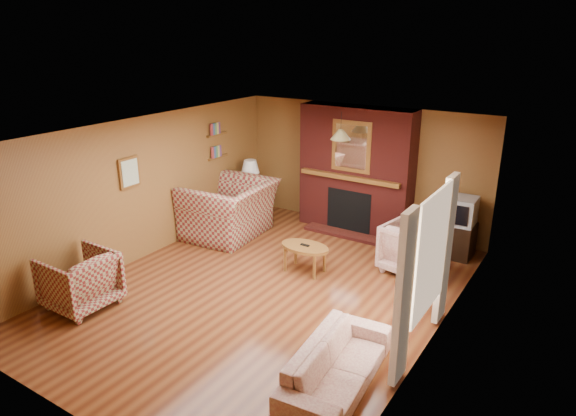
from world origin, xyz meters
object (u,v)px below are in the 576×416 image
Objects in this scene: table_lamp at (250,173)px; tv_stand at (457,240)px; plaid_armchair at (80,280)px; crt_tv at (460,211)px; floral_armchair at (414,248)px; plaid_loveseat at (230,209)px; floral_sofa at (337,365)px; side_table at (251,203)px; coffee_table at (305,249)px; fireplace at (356,171)px.

table_lamp is 1.04× the size of tv_stand.
crt_tv reaches higher than plaid_armchair.
plaid_loveseat is at bearing 16.42° from floral_armchair.
floral_sofa is (3.85, 0.41, -0.14)m from plaid_armchair.
floral_armchair is at bearing -0.33° from floral_sofa.
crt_tv reaches higher than plaid_loveseat.
plaid_loveseat is 2.66× the size of tv_stand.
crt_tv is at bearing 4.74° from side_table.
floral_sofa is 2.19× the size of coffee_table.
coffee_table is (-1.75, 2.24, 0.13)m from floral_sofa.
floral_armchair is 1.45× the size of table_lamp.
plaid_armchair is at bearing -112.24° from fireplace.
floral_armchair is at bearing 135.84° from plaid_armchair.
table_lamp is 4.21m from tv_stand.
floral_armchair is at bearing 91.36° from plaid_loveseat.
floral_sofa is 4.21m from crt_tv.
plaid_loveseat is 1.07m from side_table.
coffee_table is (2.10, 2.65, -0.01)m from plaid_armchair.
coffee_table is 1.36× the size of tv_stand.
floral_armchair is (-0.27, 3.19, 0.15)m from floral_sofa.
tv_stand is at bearing 4.82° from table_lamp.
plaid_armchair is 3.87m from floral_sofa.
fireplace is 1.50× the size of plaid_loveseat.
side_table is at bearing -177.25° from plaid_armchair.
plaid_armchair is at bearing -129.93° from tv_stand.
plaid_loveseat is 3.51m from floral_armchair.
table_lamp is (-0.15, 4.24, 0.54)m from plaid_armchair.
plaid_loveseat is at bearing 164.04° from coffee_table.
table_lamp reaches higher than plaid_armchair.
coffee_table is 2.71m from tv_stand.
table_lamp reaches higher than side_table.
plaid_armchair is at bearing 90.96° from floral_sofa.
fireplace is 4.84m from floral_sofa.
coffee_table is at bearing -85.93° from fireplace.
side_table is (-0.15, 4.24, -0.10)m from plaid_armchair.
floral_armchair is 3.83m from table_lamp.
floral_armchair is at bearing 32.58° from coffee_table.
plaid_armchair is 4.24m from side_table.
fireplace is 4.61× the size of crt_tv.
plaid_loveseat is 1.95× the size of coffee_table.
floral_armchair is 1.50× the size of side_table.
floral_armchair is at bearing -9.69° from side_table.
fireplace reaches higher than floral_armchair.
coffee_table is at bearing 32.87° from floral_sofa.
tv_stand is at bearing 104.47° from plaid_loveseat.
side_table reaches higher than floral_sofa.
floral_sofa is at bearing 48.33° from plaid_loveseat.
crt_tv reaches higher than coffee_table.
fireplace is 2.70× the size of plaid_armchair.
floral_armchair is (1.63, -1.17, -0.77)m from fireplace.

